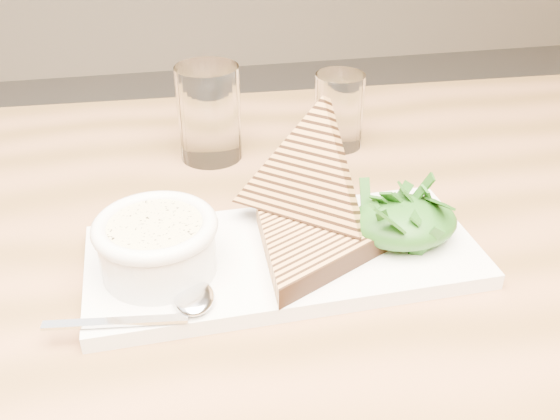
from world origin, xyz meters
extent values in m
cube|color=#95633C|center=(0.05, 0.16, 0.76)|extent=(1.34, 0.92, 0.04)
cylinder|color=#95633C|center=(0.65, 0.55, 0.37)|extent=(0.06, 0.06, 0.74)
cube|color=white|center=(0.12, 0.13, 0.78)|extent=(0.39, 0.18, 0.02)
cylinder|color=white|center=(0.00, 0.12, 0.81)|extent=(0.11, 0.11, 0.04)
cylinder|color=beige|center=(0.00, 0.12, 0.84)|extent=(0.09, 0.09, 0.01)
torus|color=white|center=(0.00, 0.12, 0.84)|extent=(0.11, 0.11, 0.01)
ellipsoid|color=#164014|center=(0.24, 0.13, 0.81)|extent=(0.11, 0.08, 0.04)
ellipsoid|color=silver|center=(0.02, 0.07, 0.80)|extent=(0.04, 0.05, 0.01)
cube|color=silver|center=(-0.04, 0.05, 0.80)|extent=(0.12, 0.02, 0.00)
cylinder|color=white|center=(0.07, 0.38, 0.84)|extent=(0.08, 0.08, 0.12)
cylinder|color=white|center=(0.24, 0.38, 0.83)|extent=(0.07, 0.07, 0.10)
camera|label=1|loc=(0.01, -0.36, 1.15)|focal=40.00mm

